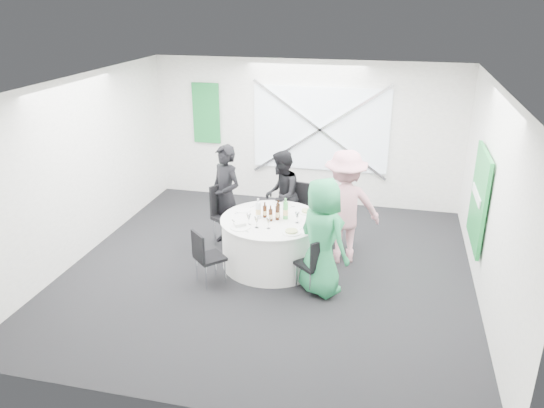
% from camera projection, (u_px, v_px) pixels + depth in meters
% --- Properties ---
extents(floor, '(6.00, 6.00, 0.00)m').
position_uv_depth(floor, '(269.00, 270.00, 8.08)').
color(floor, black).
rests_on(floor, ground).
extents(ceiling, '(6.00, 6.00, 0.00)m').
position_uv_depth(ceiling, '(269.00, 84.00, 7.04)').
color(ceiling, silver).
rests_on(ceiling, wall_back).
extents(wall_back, '(6.00, 0.00, 6.00)m').
position_uv_depth(wall_back, '(305.00, 133.00, 10.28)').
color(wall_back, silver).
rests_on(wall_back, floor).
extents(wall_front, '(6.00, 0.00, 6.00)m').
position_uv_depth(wall_front, '(192.00, 289.00, 4.85)').
color(wall_front, silver).
rests_on(wall_front, floor).
extents(wall_left, '(0.00, 6.00, 6.00)m').
position_uv_depth(wall_left, '(81.00, 168.00, 8.20)').
color(wall_left, silver).
rests_on(wall_left, floor).
extents(wall_right, '(0.00, 6.00, 6.00)m').
position_uv_depth(wall_right, '(492.00, 201.00, 6.92)').
color(wall_right, silver).
rests_on(wall_right, floor).
extents(window_panel, '(2.60, 0.03, 1.60)m').
position_uv_depth(window_panel, '(320.00, 129.00, 10.14)').
color(window_panel, silver).
rests_on(window_panel, wall_back).
extents(window_brace_a, '(2.63, 0.05, 1.84)m').
position_uv_depth(window_brace_a, '(320.00, 130.00, 10.10)').
color(window_brace_a, silver).
rests_on(window_brace_a, window_panel).
extents(window_brace_b, '(2.63, 0.05, 1.84)m').
position_uv_depth(window_brace_b, '(320.00, 130.00, 10.10)').
color(window_brace_b, silver).
rests_on(window_brace_b, window_panel).
extents(green_banner, '(0.55, 0.04, 1.20)m').
position_uv_depth(green_banner, '(206.00, 113.00, 10.55)').
color(green_banner, '#167135').
rests_on(green_banner, wall_back).
extents(green_sign, '(0.05, 1.20, 1.40)m').
position_uv_depth(green_sign, '(479.00, 198.00, 7.55)').
color(green_sign, '#188635').
rests_on(green_sign, wall_right).
extents(banquet_table, '(1.56, 1.56, 0.76)m').
position_uv_depth(banquet_table, '(272.00, 241.00, 8.12)').
color(banquet_table, silver).
rests_on(banquet_table, floor).
extents(chair_back, '(0.51, 0.52, 0.98)m').
position_uv_depth(chair_back, '(296.00, 207.00, 8.93)').
color(chair_back, black).
rests_on(chair_back, floor).
extents(chair_back_left, '(0.65, 0.64, 1.03)m').
position_uv_depth(chair_back_left, '(226.00, 210.00, 8.70)').
color(chair_back_left, black).
rests_on(chair_back_left, floor).
extents(chair_back_right, '(0.60, 0.60, 0.93)m').
position_uv_depth(chair_back_right, '(339.00, 216.00, 8.61)').
color(chair_back_right, black).
rests_on(chair_back_right, floor).
extents(chair_front_right, '(0.54, 0.54, 0.84)m').
position_uv_depth(chair_front_right, '(316.00, 261.00, 7.30)').
color(chair_front_right, black).
rests_on(chair_front_right, floor).
extents(chair_front_left, '(0.53, 0.53, 0.83)m').
position_uv_depth(chair_front_left, '(205.00, 254.00, 7.51)').
color(chair_front_left, black).
rests_on(chair_front_left, floor).
extents(person_man_back_left, '(0.74, 0.67, 1.70)m').
position_uv_depth(person_man_back_left, '(226.00, 196.00, 8.64)').
color(person_man_back_left, black).
rests_on(person_man_back_left, floor).
extents(person_man_back, '(0.46, 0.77, 1.53)m').
position_uv_depth(person_man_back, '(281.00, 195.00, 8.90)').
color(person_man_back, black).
rests_on(person_man_back, floor).
extents(person_woman_pink, '(1.27, 0.91, 1.79)m').
position_uv_depth(person_woman_pink, '(344.00, 207.00, 8.07)').
color(person_woman_pink, '#D08694').
rests_on(person_woman_pink, floor).
extents(person_woman_green, '(0.98, 0.92, 1.68)m').
position_uv_depth(person_woman_green, '(322.00, 237.00, 7.19)').
color(person_woman_green, '#258B51').
rests_on(person_woman_green, floor).
extents(plate_back, '(0.28, 0.28, 0.01)m').
position_uv_depth(plate_back, '(283.00, 206.00, 8.45)').
color(plate_back, white).
rests_on(plate_back, banquet_table).
extents(plate_back_left, '(0.25, 0.25, 0.01)m').
position_uv_depth(plate_back_left, '(243.00, 210.00, 8.28)').
color(plate_back_left, white).
rests_on(plate_back_left, banquet_table).
extents(plate_back_right, '(0.28, 0.28, 0.04)m').
position_uv_depth(plate_back_right, '(307.00, 211.00, 8.21)').
color(plate_back_right, white).
rests_on(plate_back_right, banquet_table).
extents(plate_front_right, '(0.27, 0.27, 0.04)m').
position_uv_depth(plate_front_right, '(292.00, 232.00, 7.51)').
color(plate_front_right, white).
rests_on(plate_front_right, banquet_table).
extents(plate_front_left, '(0.29, 0.29, 0.01)m').
position_uv_depth(plate_front_left, '(240.00, 227.00, 7.67)').
color(plate_front_left, white).
rests_on(plate_front_left, banquet_table).
extents(napkin, '(0.20, 0.18, 0.05)m').
position_uv_depth(napkin, '(240.00, 224.00, 7.70)').
color(napkin, silver).
rests_on(napkin, plate_front_left).
extents(beer_bottle_a, '(0.06, 0.06, 0.24)m').
position_uv_depth(beer_bottle_a, '(265.00, 212.00, 8.00)').
color(beer_bottle_a, '#37190A').
rests_on(beer_bottle_a, banquet_table).
extents(beer_bottle_b, '(0.06, 0.06, 0.28)m').
position_uv_depth(beer_bottle_b, '(278.00, 211.00, 7.99)').
color(beer_bottle_b, '#37190A').
rests_on(beer_bottle_b, banquet_table).
extents(beer_bottle_c, '(0.06, 0.06, 0.28)m').
position_uv_depth(beer_bottle_c, '(277.00, 213.00, 7.91)').
color(beer_bottle_c, '#37190A').
rests_on(beer_bottle_c, banquet_table).
extents(beer_bottle_d, '(0.06, 0.06, 0.25)m').
position_uv_depth(beer_bottle_d, '(271.00, 215.00, 7.88)').
color(beer_bottle_d, '#37190A').
rests_on(beer_bottle_d, banquet_table).
extents(green_water_bottle, '(0.08, 0.08, 0.33)m').
position_uv_depth(green_water_bottle, '(286.00, 211.00, 7.94)').
color(green_water_bottle, green).
rests_on(green_water_bottle, banquet_table).
extents(clear_water_bottle, '(0.08, 0.08, 0.31)m').
position_uv_depth(clear_water_bottle, '(258.00, 210.00, 7.98)').
color(clear_water_bottle, silver).
rests_on(clear_water_bottle, banquet_table).
extents(wine_glass_a, '(0.07, 0.07, 0.17)m').
position_uv_depth(wine_glass_a, '(257.00, 220.00, 7.63)').
color(wine_glass_a, white).
rests_on(wine_glass_a, banquet_table).
extents(wine_glass_b, '(0.07, 0.07, 0.17)m').
position_uv_depth(wine_glass_b, '(249.00, 217.00, 7.73)').
color(wine_glass_b, white).
rests_on(wine_glass_b, banquet_table).
extents(wine_glass_c, '(0.07, 0.07, 0.17)m').
position_uv_depth(wine_glass_c, '(297.00, 215.00, 7.79)').
color(wine_glass_c, white).
rests_on(wine_glass_c, banquet_table).
extents(wine_glass_d, '(0.07, 0.07, 0.17)m').
position_uv_depth(wine_glass_d, '(268.00, 221.00, 7.60)').
color(wine_glass_d, white).
rests_on(wine_glass_d, banquet_table).
extents(fork_a, '(0.10, 0.13, 0.01)m').
position_uv_depth(fork_a, '(310.00, 217.00, 8.02)').
color(fork_a, silver).
rests_on(fork_a, banquet_table).
extents(knife_a, '(0.09, 0.14, 0.01)m').
position_uv_depth(knife_a, '(302.00, 210.00, 8.28)').
color(knife_a, silver).
rests_on(knife_a, banquet_table).
extents(fork_b, '(0.11, 0.12, 0.01)m').
position_uv_depth(fork_b, '(234.00, 222.00, 7.88)').
color(fork_b, silver).
rests_on(fork_b, banquet_table).
extents(knife_b, '(0.12, 0.12, 0.01)m').
position_uv_depth(knife_b, '(246.00, 231.00, 7.57)').
color(knife_b, silver).
rests_on(knife_b, banquet_table).
extents(fork_c, '(0.10, 0.13, 0.01)m').
position_uv_depth(fork_c, '(287.00, 234.00, 7.48)').
color(fork_c, silver).
rests_on(fork_c, banquet_table).
extents(knife_c, '(0.11, 0.12, 0.01)m').
position_uv_depth(knife_c, '(304.00, 228.00, 7.66)').
color(knife_c, silver).
rests_on(knife_c, banquet_table).
extents(fork_d, '(0.15, 0.02, 0.01)m').
position_uv_depth(fork_d, '(290.00, 206.00, 8.44)').
color(fork_d, silver).
rests_on(fork_d, banquet_table).
extents(knife_d, '(0.15, 0.03, 0.01)m').
position_uv_depth(knife_d, '(273.00, 204.00, 8.51)').
color(knife_d, silver).
rests_on(knife_d, banquet_table).
extents(fork_e, '(0.08, 0.14, 0.01)m').
position_uv_depth(fork_e, '(253.00, 206.00, 8.44)').
color(fork_e, silver).
rests_on(fork_e, banquet_table).
extents(knife_e, '(0.08, 0.14, 0.01)m').
position_uv_depth(knife_e, '(238.00, 212.00, 8.20)').
color(knife_e, silver).
rests_on(knife_e, banquet_table).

